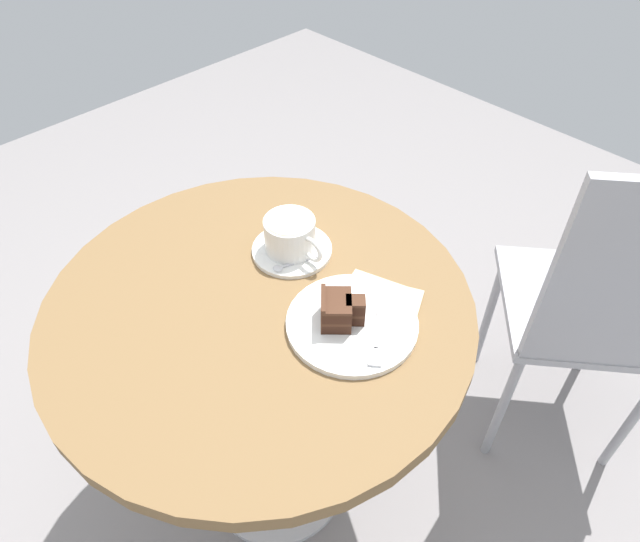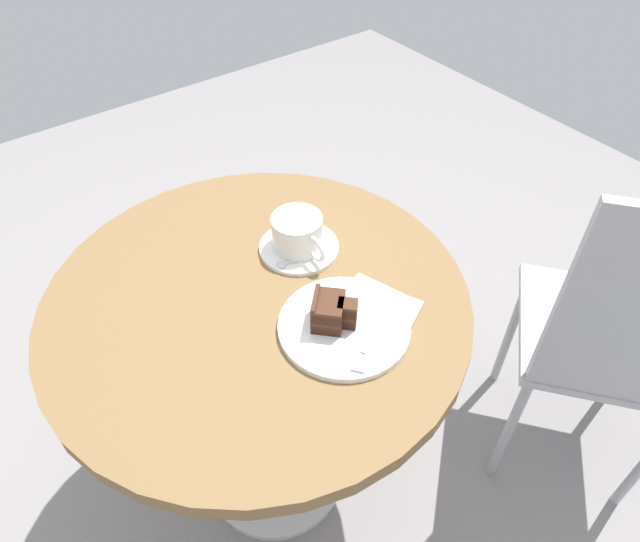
% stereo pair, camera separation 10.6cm
% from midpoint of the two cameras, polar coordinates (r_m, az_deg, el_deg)
% --- Properties ---
extents(ground_plane, '(4.40, 4.40, 0.01)m').
position_cam_midpoint_polar(ground_plane, '(1.67, -6.16, -20.11)').
color(ground_plane, gray).
rests_on(ground_plane, ground).
extents(cafe_table, '(0.81, 0.81, 0.71)m').
position_cam_midpoint_polar(cafe_table, '(1.16, -8.42, -7.11)').
color(cafe_table, brown).
rests_on(cafe_table, ground).
extents(saucer, '(0.16, 0.16, 0.01)m').
position_cam_midpoint_polar(saucer, '(1.16, -5.44, 2.01)').
color(saucer, white).
rests_on(saucer, cafe_table).
extents(coffee_cup, '(0.14, 0.10, 0.07)m').
position_cam_midpoint_polar(coffee_cup, '(1.13, -5.66, 3.53)').
color(coffee_cup, white).
rests_on(coffee_cup, saucer).
extents(teaspoon, '(0.04, 0.09, 0.00)m').
position_cam_midpoint_polar(teaspoon, '(1.12, -5.69, 0.53)').
color(teaspoon, silver).
rests_on(teaspoon, saucer).
extents(cake_plate, '(0.24, 0.24, 0.01)m').
position_cam_midpoint_polar(cake_plate, '(1.02, 0.23, -5.39)').
color(cake_plate, white).
rests_on(cake_plate, cafe_table).
extents(cake_slice, '(0.09, 0.09, 0.06)m').
position_cam_midpoint_polar(cake_slice, '(0.99, -1.17, -4.09)').
color(cake_slice, '#381E14').
rests_on(cake_slice, cake_plate).
extents(fork, '(0.11, 0.13, 0.00)m').
position_cam_midpoint_polar(fork, '(0.98, 2.62, -6.99)').
color(fork, silver).
rests_on(fork, cake_plate).
extents(napkin, '(0.19, 0.18, 0.00)m').
position_cam_midpoint_polar(napkin, '(1.05, 3.00, -3.61)').
color(napkin, beige).
rests_on(napkin, cafe_table).
extents(cafe_chair, '(0.53, 0.53, 0.95)m').
position_cam_midpoint_polar(cafe_chair, '(1.39, 24.77, -3.19)').
color(cafe_chair, '#9E9EA3').
rests_on(cafe_chair, ground).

